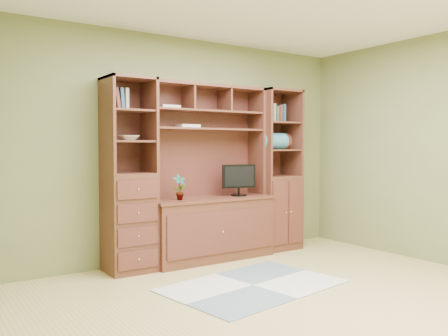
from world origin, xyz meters
TOP-DOWN VIEW (x-y plane):
  - room at (0.00, 0.00)m, footprint 4.60×4.10m
  - center_hutch at (0.21, 1.73)m, footprint 1.54×0.53m
  - left_tower at (-0.79, 1.77)m, footprint 0.50×0.45m
  - right_tower at (1.24, 1.77)m, footprint 0.55×0.45m
  - rug at (-0.03, 0.61)m, footprint 1.77×1.32m
  - monitor at (0.59, 1.70)m, footprint 0.46×0.27m
  - orchid at (-0.22, 1.70)m, footprint 0.15×0.10m
  - magazines at (-0.04, 1.82)m, footprint 0.24×0.17m
  - bowl at (-0.79, 1.77)m, footprint 0.21×0.21m
  - blanket_teal at (1.13, 1.73)m, footprint 0.36×0.21m
  - blanket_red at (1.39, 1.85)m, footprint 0.38×0.21m

SIDE VIEW (x-z plane):
  - rug at x=-0.03m, z-range 0.00..0.01m
  - orchid at x=-0.22m, z-range 0.73..1.02m
  - monitor at x=0.59m, z-range 0.73..1.25m
  - center_hutch at x=0.21m, z-range 0.00..2.05m
  - left_tower at x=-0.79m, z-range 0.00..2.05m
  - right_tower at x=1.24m, z-range 0.00..2.05m
  - room at x=0.00m, z-range -0.02..2.62m
  - blanket_teal at x=1.13m, z-range 1.29..1.50m
  - blanket_red at x=1.39m, z-range 1.29..1.50m
  - bowl at x=-0.79m, z-range 1.39..1.44m
  - magazines at x=-0.04m, z-range 1.54..1.58m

